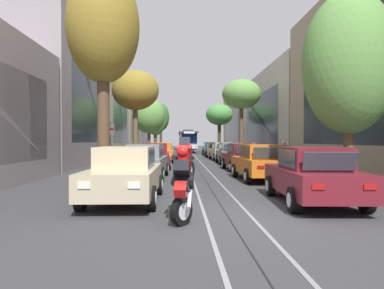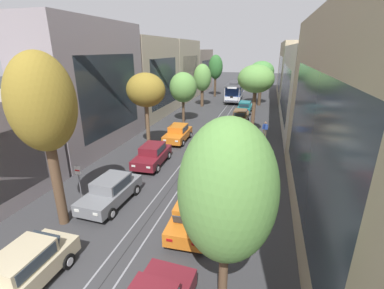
{
  "view_description": "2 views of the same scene",
  "coord_description": "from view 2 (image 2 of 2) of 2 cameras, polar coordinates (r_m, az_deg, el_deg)",
  "views": [
    {
      "loc": [
        -1.1,
        -8.06,
        1.76
      ],
      "look_at": [
        -0.08,
        22.47,
        1.4
      ],
      "focal_mm": 32.9,
      "sensor_mm": 36.0,
      "label": 1
    },
    {
      "loc": [
        5.46,
        -3.75,
        8.51
      ],
      "look_at": [
        0.0,
        15.9,
        1.28
      ],
      "focal_mm": 25.24,
      "sensor_mm": 36.0,
      "label": 2
    }
  ],
  "objects": [
    {
      "name": "street_tree_kerb_left_near",
      "position": [
        13.82,
        -29.01,
        7.26
      ],
      "size": [
        2.84,
        3.01,
        8.5
      ],
      "color": "brown",
      "rests_on": "ground"
    },
    {
      "name": "parked_car_orange_fourth_left",
      "position": [
        26.23,
        -2.99,
        2.4
      ],
      "size": [
        2.05,
        4.38,
        1.58
      ],
      "color": "orange",
      "rests_on": "ground"
    },
    {
      "name": "street_tree_kerb_right_near",
      "position": [
        8.46,
        7.44,
        -10.18
      ],
      "size": [
        3.08,
        2.83,
        6.75
      ],
      "color": "brown",
      "rests_on": "ground"
    },
    {
      "name": "pedestrian_on_right_pavement",
      "position": [
        28.55,
        15.19,
        3.33
      ],
      "size": [
        0.55,
        0.42,
        1.56
      ],
      "color": "#4C4233",
      "rests_on": "ground"
    },
    {
      "name": "street_tree_kerb_right_second",
      "position": [
        26.8,
        13.35,
        13.22
      ],
      "size": [
        3.41,
        3.28,
        7.18
      ],
      "color": "brown",
      "rests_on": "ground"
    },
    {
      "name": "street_tree_kerb_left_second",
      "position": [
        23.09,
        -9.74,
        11.15
      ],
      "size": [
        3.31,
        2.71,
        6.72
      ],
      "color": "brown",
      "rests_on": "ground"
    },
    {
      "name": "parked_car_brown_sixth_right",
      "position": [
        33.6,
        10.16,
        5.95
      ],
      "size": [
        2.05,
        4.38,
        1.58
      ],
      "color": "brown",
      "rests_on": "ground"
    },
    {
      "name": "street_tree_kerb_left_far",
      "position": [
        51.71,
        5.0,
        15.91
      ],
      "size": [
        2.61,
        2.18,
        7.57
      ],
      "color": "#4C3826",
      "rests_on": "ground"
    },
    {
      "name": "pedestrian_on_left_pavement",
      "position": [
        20.99,
        16.07,
        -2.35
      ],
      "size": [
        0.55,
        0.36,
        1.7
      ],
      "color": "black",
      "rests_on": "ground"
    },
    {
      "name": "parked_car_maroon_mid_right",
      "position": [
        18.12,
        4.83,
        -5.72
      ],
      "size": [
        2.11,
        4.41,
        1.58
      ],
      "color": "maroon",
      "rests_on": "ground"
    },
    {
      "name": "parked_car_grey_second_left",
      "position": [
        16.43,
        -16.79,
        -9.38
      ],
      "size": [
        2.11,
        4.41,
        1.58
      ],
      "color": "slate",
      "rests_on": "ground"
    },
    {
      "name": "street_tree_kerb_right_mid",
      "position": [
        44.32,
        14.5,
        14.72
      ],
      "size": [
        3.74,
        3.87,
        6.81
      ],
      "color": "#4C3826",
      "rests_on": "ground"
    },
    {
      "name": "parked_car_beige_fifth_right",
      "position": [
        28.22,
        9.18,
        3.41
      ],
      "size": [
        2.11,
        4.41,
        1.58
      ],
      "color": "#C1B28E",
      "rests_on": "ground"
    },
    {
      "name": "parked_car_maroon_mid_left",
      "position": [
        21.08,
        -8.4,
        -2.15
      ],
      "size": [
        2.11,
        4.41,
        1.58
      ],
      "color": "maroon",
      "rests_on": "ground"
    },
    {
      "name": "building_facade_left",
      "position": [
        38.77,
        -7.99,
        13.65
      ],
      "size": [
        5.69,
        62.13,
        10.81
      ],
      "color": "gray",
      "rests_on": "ground"
    },
    {
      "name": "cable_car_trolley",
      "position": [
        48.18,
        9.03,
        11.11
      ],
      "size": [
        2.74,
        9.16,
        3.28
      ],
      "color": "navy",
      "rests_on": "ground"
    },
    {
      "name": "street_tree_kerb_left_fourth",
      "position": [
        42.3,
        2.2,
        13.87
      ],
      "size": [
        2.68,
        2.71,
        6.45
      ],
      "color": "brown",
      "rests_on": "ground"
    },
    {
      "name": "building_facade_right",
      "position": [
        34.61,
        23.25,
        11.87
      ],
      "size": [
        5.48,
        62.13,
        10.26
      ],
      "color": "tan",
      "rests_on": "ground"
    },
    {
      "name": "street_tree_kerb_left_mid",
      "position": [
        32.65,
        -1.88,
        11.95
      ],
      "size": [
        3.24,
        3.15,
        6.0
      ],
      "color": "brown",
      "rests_on": "ground"
    },
    {
      "name": "parked_car_beige_near_left",
      "position": [
        12.63,
        -32.35,
        -21.67
      ],
      "size": [
        2.03,
        4.37,
        1.58
      ],
      "color": "#C1B28E",
      "rests_on": "ground"
    },
    {
      "name": "parked_car_orange_second_right",
      "position": [
        13.83,
        0.25,
        -14.36
      ],
      "size": [
        2.11,
        4.41,
        1.58
      ],
      "color": "orange",
      "rests_on": "ground"
    },
    {
      "name": "street_sign_post",
      "position": [
        16.35,
        -22.73,
        -7.14
      ],
      "size": [
        0.36,
        0.07,
        2.55
      ],
      "color": "slate",
      "rests_on": "ground"
    },
    {
      "name": "parked_car_teal_far_right",
      "position": [
        39.04,
        11.11,
        7.77
      ],
      "size": [
        2.07,
        4.39,
        1.58
      ],
      "color": "#196B70",
      "rests_on": "ground"
    },
    {
      "name": "parked_car_grey_fourth_right",
      "position": [
        23.54,
        7.9,
        0.21
      ],
      "size": [
        2.02,
        4.37,
        1.58
      ],
      "color": "slate",
      "rests_on": "ground"
    },
    {
      "name": "trolley_track_rails",
      "position": [
        34.48,
        5.96,
        5.14
      ],
      "size": [
        1.14,
        70.43,
        0.01
      ],
      "color": "gray",
      "rests_on": "ground"
    },
    {
      "name": "ground_plane",
      "position": [
        30.45,
        4.58,
        3.23
      ],
      "size": [
        160.0,
        160.0,
        0.0
      ],
      "primitive_type": "plane",
      "color": "#38383A"
    }
  ]
}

